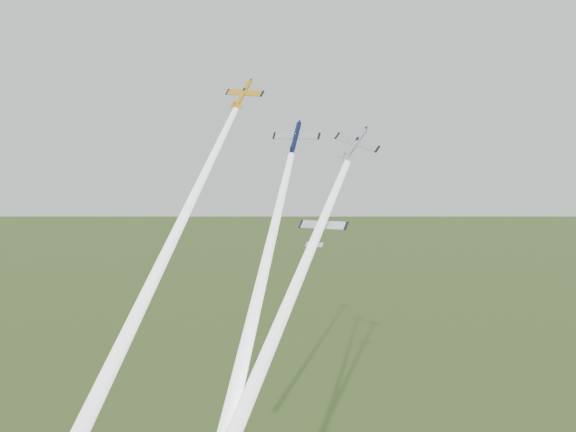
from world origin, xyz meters
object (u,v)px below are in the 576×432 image
object	(u,v)px
plane_yellow	(243,94)
plane_navy	(295,138)
plane_silver_low	(321,228)
plane_silver_right	(355,144)

from	to	relation	value
plane_yellow	plane_navy	world-z (taller)	plane_yellow
plane_yellow	plane_silver_low	distance (m)	33.17
plane_navy	plane_silver_low	distance (m)	18.30
plane_yellow	plane_navy	distance (m)	15.64
plane_yellow	plane_silver_low	size ratio (longest dim) A/B	0.96
plane_navy	plane_silver_low	bearing A→B (deg)	-57.67
plane_navy	plane_silver_right	world-z (taller)	plane_navy
plane_yellow	plane_navy	bearing A→B (deg)	-18.58
plane_navy	plane_silver_low	xyz separation A→B (m)	(9.79, -9.29, -12.37)
plane_navy	plane_silver_right	xyz separation A→B (m)	(11.55, -2.72, -0.98)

